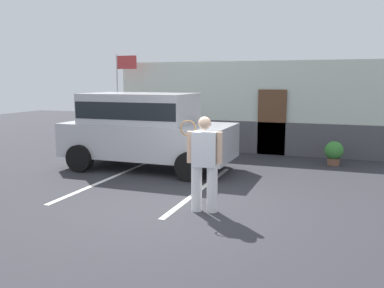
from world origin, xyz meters
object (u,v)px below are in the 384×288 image
at_px(tennis_player_man, 204,163).
at_px(flag_pole, 122,84).
at_px(parked_suv, 145,127).
at_px(potted_plant_by_porch, 334,152).

distance_m(tennis_player_man, flag_pole, 7.80).
xyz_separation_m(parked_suv, tennis_player_man, (2.70, -3.02, -0.23)).
distance_m(parked_suv, potted_plant_by_porch, 5.39).
bearing_deg(tennis_player_man, parked_suv, -55.86).
bearing_deg(tennis_player_man, flag_pole, -57.34).
height_order(parked_suv, flag_pole, flag_pole).
bearing_deg(potted_plant_by_porch, tennis_player_man, -112.43).
xyz_separation_m(tennis_player_man, flag_pole, (-4.97, 5.86, 1.34)).
relative_size(parked_suv, potted_plant_by_porch, 6.70).
relative_size(tennis_player_man, potted_plant_by_porch, 2.56).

